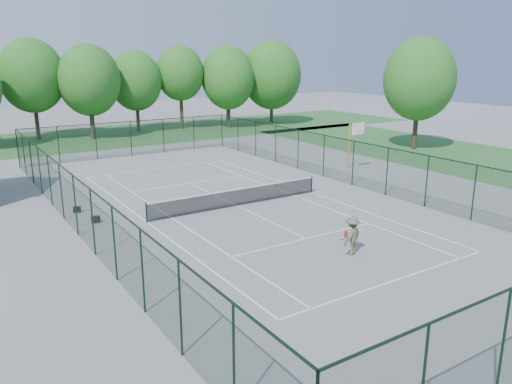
# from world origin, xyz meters

# --- Properties ---
(ground) EXTENTS (140.00, 140.00, 0.00)m
(ground) POSITION_xyz_m (0.00, 0.00, 0.00)
(ground) COLOR gray
(ground) RESTS_ON ground
(grass_far) EXTENTS (80.00, 16.00, 0.01)m
(grass_far) POSITION_xyz_m (0.00, 30.00, 0.01)
(grass_far) COLOR #366E33
(grass_far) RESTS_ON ground
(grass_side) EXTENTS (14.00, 40.00, 0.01)m
(grass_side) POSITION_xyz_m (24.00, 4.00, 0.01)
(grass_side) COLOR #366E33
(grass_side) RESTS_ON ground
(court_lines) EXTENTS (11.05, 23.85, 0.01)m
(court_lines) POSITION_xyz_m (0.00, 0.00, 0.00)
(court_lines) COLOR white
(court_lines) RESTS_ON ground
(tennis_net) EXTENTS (11.08, 0.08, 1.10)m
(tennis_net) POSITION_xyz_m (0.00, 0.00, 0.58)
(tennis_net) COLOR black
(tennis_net) RESTS_ON ground
(fence_enclosure) EXTENTS (18.05, 36.05, 3.02)m
(fence_enclosure) POSITION_xyz_m (0.00, 0.00, 1.56)
(fence_enclosure) COLOR #1B3821
(fence_enclosure) RESTS_ON ground
(tree_line_far) EXTENTS (39.40, 6.40, 9.70)m
(tree_line_far) POSITION_xyz_m (0.00, 30.00, 5.99)
(tree_line_far) COLOR #3B2E1E
(tree_line_far) RESTS_ON ground
(basketball_goal) EXTENTS (1.20, 1.43, 3.65)m
(basketball_goal) POSITION_xyz_m (12.35, 3.51, 2.57)
(basketball_goal) COLOR gold
(basketball_goal) RESTS_ON ground
(tree_side) EXTENTS (6.40, 6.40, 10.13)m
(tree_side) POSITION_xyz_m (23.29, 6.86, 6.39)
(tree_side) COLOR #3B2E1E
(tree_side) RESTS_ON ground
(sports_bag_a) EXTENTS (0.47, 0.32, 0.35)m
(sports_bag_a) POSITION_xyz_m (-7.76, 1.41, 0.18)
(sports_bag_a) COLOR black
(sports_bag_a) RESTS_ON ground
(sports_bag_b) EXTENTS (0.46, 0.35, 0.31)m
(sports_bag_b) POSITION_xyz_m (-8.12, 3.84, 0.16)
(sports_bag_b) COLOR black
(sports_bag_b) RESTS_ON ground
(tennis_player) EXTENTS (2.10, 0.95, 1.72)m
(tennis_player) POSITION_xyz_m (0.47, -8.99, 0.86)
(tennis_player) COLOR #5D6045
(tennis_player) RESTS_ON ground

